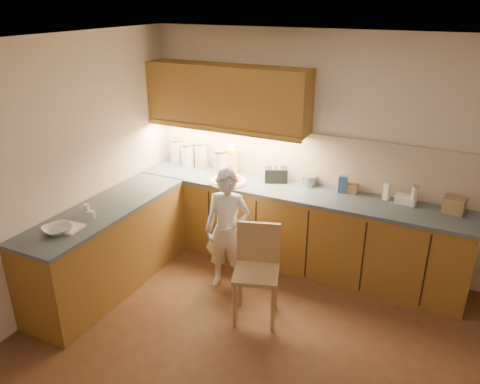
{
  "coord_description": "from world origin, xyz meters",
  "views": [
    {
      "loc": [
        1.19,
        -2.86,
        2.91
      ],
      "look_at": [
        -0.8,
        1.2,
        1.0
      ],
      "focal_mm": 35.0,
      "sensor_mm": 36.0,
      "label": 1
    }
  ],
  "objects": [
    {
      "name": "l_counter",
      "position": [
        -0.92,
        1.25,
        0.46
      ],
      "size": [
        3.77,
        2.62,
        0.92
      ],
      "color": "olive",
      "rests_on": "ground"
    },
    {
      "name": "pizza_on_board",
      "position": [
        -1.13,
        1.56,
        0.94
      ],
      "size": [
        0.44,
        0.44,
        0.18
      ],
      "rotation": [
        0.0,
        0.0,
        -0.3
      ],
      "color": "tan",
      "rests_on": "l_counter"
    },
    {
      "name": "oil_jug",
      "position": [
        -1.24,
        1.89,
        1.08
      ],
      "size": [
        0.13,
        0.1,
        0.35
      ],
      "rotation": [
        0.0,
        0.0,
        -0.18
      ],
      "color": "gold",
      "rests_on": "l_counter"
    },
    {
      "name": "toaster",
      "position": [
        -0.65,
        1.83,
        1.0
      ],
      "size": [
        0.29,
        0.24,
        0.17
      ],
      "rotation": [
        0.0,
        0.0,
        0.42
      ],
      "color": "black",
      "rests_on": "l_counter"
    },
    {
      "name": "tall_jar",
      "position": [
        0.87,
        1.83,
        1.03
      ],
      "size": [
        0.07,
        0.07,
        0.22
      ],
      "rotation": [
        0.0,
        0.0,
        0.41
      ],
      "color": "silver",
      "rests_on": "l_counter"
    },
    {
      "name": "canister_a",
      "position": [
        -2.03,
        1.87,
        1.08
      ],
      "size": [
        0.16,
        0.16,
        0.32
      ],
      "rotation": [
        0.0,
        0.0,
        0.06
      ],
      "color": "silver",
      "rests_on": "l_counter"
    },
    {
      "name": "card_box_b",
      "position": [
        1.24,
        1.83,
        1.0
      ],
      "size": [
        0.22,
        0.19,
        0.15
      ],
      "primitive_type": "cube",
      "rotation": [
        0.0,
        0.0,
        -0.18
      ],
      "color": "#967A50",
      "rests_on": "l_counter"
    },
    {
      "name": "blue_box",
      "position": [
        0.12,
        1.86,
        1.01
      ],
      "size": [
        0.1,
        0.08,
        0.19
      ],
      "primitive_type": "cube",
      "rotation": [
        0.0,
        0.0,
        0.14
      ],
      "color": "#34569D",
      "rests_on": "l_counter"
    },
    {
      "name": "canister_d",
      "position": [
        -1.36,
        1.82,
        1.07
      ],
      "size": [
        0.18,
        0.18,
        0.29
      ],
      "rotation": [
        0.0,
        0.0,
        0.32
      ],
      "color": "beige",
      "rests_on": "l_counter"
    },
    {
      "name": "steel_pot",
      "position": [
        -0.27,
        1.88,
        0.98
      ],
      "size": [
        0.16,
        0.16,
        0.12
      ],
      "color": "#A5A6AA",
      "rests_on": "l_counter"
    },
    {
      "name": "canister_b",
      "position": [
        -1.85,
        1.85,
        1.07
      ],
      "size": [
        0.17,
        0.17,
        0.3
      ],
      "rotation": [
        0.0,
        0.0,
        0.02
      ],
      "color": "white",
      "rests_on": "l_counter"
    },
    {
      "name": "wooden_chair",
      "position": [
        -0.35,
        0.64,
        0.54
      ],
      "size": [
        0.53,
        0.53,
        0.93
      ],
      "rotation": [
        0.0,
        0.0,
        0.32
      ],
      "color": "tan",
      "rests_on": "ground"
    },
    {
      "name": "dough_cloth",
      "position": [
        -1.94,
        -0.11,
        0.93
      ],
      "size": [
        0.29,
        0.24,
        0.02
      ],
      "primitive_type": "cube",
      "rotation": [
        0.0,
        0.0,
        0.08
      ],
      "color": "white",
      "rests_on": "l_counter"
    },
    {
      "name": "room",
      "position": [
        0.0,
        0.0,
        1.68
      ],
      "size": [
        4.54,
        4.5,
        2.62
      ],
      "color": "#51311C",
      "rests_on": "ground"
    },
    {
      "name": "spice_jar_a",
      "position": [
        -2.03,
        0.24,
        0.96
      ],
      "size": [
        0.07,
        0.07,
        0.08
      ],
      "primitive_type": "cylinder",
      "rotation": [
        0.0,
        0.0,
        0.21
      ],
      "color": "white",
      "rests_on": "l_counter"
    },
    {
      "name": "backsplash",
      "position": [
        -0.38,
        1.99,
        1.21
      ],
      "size": [
        3.75,
        0.02,
        0.58
      ],
      "primitive_type": "cube",
      "color": "beige",
      "rests_on": "l_counter"
    },
    {
      "name": "upper_cabinets",
      "position": [
        -1.27,
        1.82,
        1.85
      ],
      "size": [
        1.95,
        0.36,
        0.73
      ],
      "color": "olive",
      "rests_on": "ground"
    },
    {
      "name": "spice_jar_b",
      "position": [
        -1.88,
        0.15,
        0.96
      ],
      "size": [
        0.07,
        0.07,
        0.08
      ],
      "primitive_type": "cylinder",
      "rotation": [
        0.0,
        0.0,
        -0.16
      ],
      "color": "silver",
      "rests_on": "l_counter"
    },
    {
      "name": "card_box_a",
      "position": [
        0.2,
        1.89,
        0.97
      ],
      "size": [
        0.15,
        0.11,
        0.11
      ],
      "primitive_type": "cube",
      "rotation": [
        0.0,
        0.0,
        0.02
      ],
      "color": "#A07A56",
      "rests_on": "l_counter"
    },
    {
      "name": "canister_c",
      "position": [
        -1.68,
        1.89,
        1.08
      ],
      "size": [
        0.17,
        0.17,
        0.32
      ],
      "rotation": [
        0.0,
        0.0,
        -0.09
      ],
      "color": "silver",
      "rests_on": "l_counter"
    },
    {
      "name": "child",
      "position": [
        -0.82,
        0.95,
        0.66
      ],
      "size": [
        0.54,
        0.42,
        1.32
      ],
      "primitive_type": "imported",
      "rotation": [
        0.0,
        0.0,
        0.23
      ],
      "color": "white",
      "rests_on": "ground"
    },
    {
      "name": "flat_pack",
      "position": [
        0.79,
        1.86,
        0.96
      ],
      "size": [
        0.21,
        0.16,
        0.08
      ],
      "primitive_type": "cube",
      "rotation": [
        0.0,
        0.0,
        -0.09
      ],
      "color": "white",
      "rests_on": "l_counter"
    },
    {
      "name": "white_bottle",
      "position": [
        0.59,
        1.87,
        1.01
      ],
      "size": [
        0.07,
        0.07,
        0.17
      ],
      "primitive_type": "cube",
      "rotation": [
        0.0,
        0.0,
        -0.29
      ],
      "color": "white",
      "rests_on": "l_counter"
    },
    {
      "name": "mixing_bowl",
      "position": [
        -1.95,
        -0.21,
        0.95
      ],
      "size": [
        0.32,
        0.32,
        0.06
      ],
      "primitive_type": "imported",
      "rotation": [
        0.0,
        0.0,
        -0.33
      ],
      "color": "white",
      "rests_on": "l_counter"
    }
  ]
}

